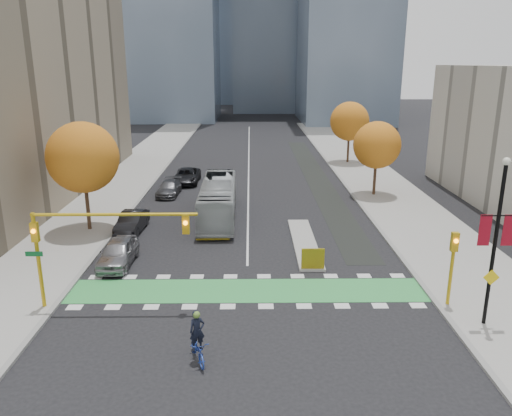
{
  "coord_description": "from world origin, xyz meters",
  "views": [
    {
      "loc": [
        0.21,
        -23.99,
        12.31
      ],
      "look_at": [
        0.57,
        7.71,
        3.0
      ],
      "focal_mm": 35.0,
      "sensor_mm": 36.0,
      "label": 1
    }
  ],
  "objects_px": {
    "banner_lamppost": "(496,236)",
    "parked_car_d": "(187,176)",
    "tree_west": "(83,158)",
    "traffic_signal_west": "(87,235)",
    "tree_east_far": "(350,121)",
    "bus": "(218,200)",
    "cyclist": "(198,344)",
    "parked_car_c": "(169,188)",
    "parked_car_a": "(118,252)",
    "parked_car_b": "(132,222)",
    "traffic_signal_east": "(453,258)",
    "tree_east_near": "(377,145)",
    "hazard_board": "(313,259)"
  },
  "relations": [
    {
      "from": "tree_west",
      "to": "parked_car_c",
      "type": "xyz_separation_m",
      "value": [
        4.4,
        10.43,
        -4.93
      ]
    },
    {
      "from": "tree_west",
      "to": "tree_east_near",
      "type": "bearing_deg",
      "value": 22.62
    },
    {
      "from": "traffic_signal_west",
      "to": "parked_car_a",
      "type": "bearing_deg",
      "value": 91.92
    },
    {
      "from": "hazard_board",
      "to": "bus",
      "type": "relative_size",
      "value": 0.12
    },
    {
      "from": "bus",
      "to": "parked_car_d",
      "type": "height_order",
      "value": "bus"
    },
    {
      "from": "hazard_board",
      "to": "banner_lamppost",
      "type": "xyz_separation_m",
      "value": [
        7.5,
        -6.7,
        3.81
      ]
    },
    {
      "from": "hazard_board",
      "to": "bus",
      "type": "xyz_separation_m",
      "value": [
        -6.41,
        10.71,
        0.8
      ]
    },
    {
      "from": "tree_east_far",
      "to": "parked_car_a",
      "type": "distance_m",
      "value": 38.88
    },
    {
      "from": "parked_car_d",
      "to": "banner_lamppost",
      "type": "bearing_deg",
      "value": -58.27
    },
    {
      "from": "parked_car_a",
      "to": "parked_car_c",
      "type": "height_order",
      "value": "parked_car_a"
    },
    {
      "from": "tree_east_far",
      "to": "banner_lamppost",
      "type": "bearing_deg",
      "value": -91.41
    },
    {
      "from": "cyclist",
      "to": "parked_car_c",
      "type": "height_order",
      "value": "cyclist"
    },
    {
      "from": "tree_west",
      "to": "bus",
      "type": "relative_size",
      "value": 0.72
    },
    {
      "from": "traffic_signal_west",
      "to": "cyclist",
      "type": "bearing_deg",
      "value": -39.15
    },
    {
      "from": "parked_car_c",
      "to": "cyclist",
      "type": "bearing_deg",
      "value": -76.13
    },
    {
      "from": "tree_east_far",
      "to": "parked_car_b",
      "type": "bearing_deg",
      "value": -128.92
    },
    {
      "from": "tree_east_near",
      "to": "traffic_signal_east",
      "type": "distance_m",
      "value": 22.66
    },
    {
      "from": "traffic_signal_west",
      "to": "cyclist",
      "type": "relative_size",
      "value": 3.66
    },
    {
      "from": "tree_west",
      "to": "traffic_signal_east",
      "type": "xyz_separation_m",
      "value": [
        22.5,
        -12.51,
        -2.88
      ]
    },
    {
      "from": "tree_east_far",
      "to": "parked_car_b",
      "type": "relative_size",
      "value": 1.66
    },
    {
      "from": "cyclist",
      "to": "parked_car_c",
      "type": "relative_size",
      "value": 0.49
    },
    {
      "from": "cyclist",
      "to": "parked_car_b",
      "type": "bearing_deg",
      "value": 91.08
    },
    {
      "from": "tree_west",
      "to": "traffic_signal_west",
      "type": "xyz_separation_m",
      "value": [
        4.07,
        -12.51,
        -1.58
      ]
    },
    {
      "from": "tree_east_far",
      "to": "hazard_board",
      "type": "bearing_deg",
      "value": -104.12
    },
    {
      "from": "bus",
      "to": "parked_car_d",
      "type": "xyz_separation_m",
      "value": [
        -4.09,
        12.52,
        -0.84
      ]
    },
    {
      "from": "tree_east_near",
      "to": "parked_car_c",
      "type": "bearing_deg",
      "value": 178.74
    },
    {
      "from": "hazard_board",
      "to": "parked_car_a",
      "type": "xyz_separation_m",
      "value": [
        -12.13,
        1.14,
        0.01
      ]
    },
    {
      "from": "cyclist",
      "to": "parked_car_c",
      "type": "xyz_separation_m",
      "value": [
        -5.55,
        27.72,
        -0.09
      ]
    },
    {
      "from": "banner_lamppost",
      "to": "parked_car_b",
      "type": "height_order",
      "value": "banner_lamppost"
    },
    {
      "from": "traffic_signal_east",
      "to": "parked_car_a",
      "type": "xyz_separation_m",
      "value": [
        -18.63,
        5.85,
        -1.92
      ]
    },
    {
      "from": "parked_car_c",
      "to": "parked_car_d",
      "type": "distance_m",
      "value": 5.12
    },
    {
      "from": "tree_east_near",
      "to": "parked_car_d",
      "type": "xyz_separation_m",
      "value": [
        -18.5,
        5.43,
        -4.11
      ]
    },
    {
      "from": "hazard_board",
      "to": "tree_east_near",
      "type": "distance_m",
      "value": 19.93
    },
    {
      "from": "banner_lamppost",
      "to": "tree_east_far",
      "type": "bearing_deg",
      "value": 88.59
    },
    {
      "from": "parked_car_b",
      "to": "bus",
      "type": "bearing_deg",
      "value": 29.93
    },
    {
      "from": "tree_east_far",
      "to": "tree_west",
      "type": "bearing_deg",
      "value": -133.3
    },
    {
      "from": "parked_car_c",
      "to": "parked_car_d",
      "type": "xyz_separation_m",
      "value": [
        1.1,
        5.0,
        0.07
      ]
    },
    {
      "from": "traffic_signal_west",
      "to": "bus",
      "type": "bearing_deg",
      "value": 70.29
    },
    {
      "from": "tree_east_far",
      "to": "banner_lamppost",
      "type": "height_order",
      "value": "banner_lamppost"
    },
    {
      "from": "hazard_board",
      "to": "tree_east_far",
      "type": "height_order",
      "value": "tree_east_far"
    },
    {
      "from": "cyclist",
      "to": "banner_lamppost",
      "type": "bearing_deg",
      "value": -8.68
    },
    {
      "from": "tree_east_near",
      "to": "banner_lamppost",
      "type": "distance_m",
      "value": 24.51
    },
    {
      "from": "cyclist",
      "to": "parked_car_a",
      "type": "distance_m",
      "value": 12.24
    },
    {
      "from": "tree_east_near",
      "to": "cyclist",
      "type": "relative_size",
      "value": 3.03
    },
    {
      "from": "hazard_board",
      "to": "tree_east_near",
      "type": "height_order",
      "value": "tree_east_near"
    },
    {
      "from": "traffic_signal_east",
      "to": "parked_car_b",
      "type": "height_order",
      "value": "traffic_signal_east"
    },
    {
      "from": "banner_lamppost",
      "to": "parked_car_d",
      "type": "xyz_separation_m",
      "value": [
        -18.0,
        29.93,
        -3.85
      ]
    },
    {
      "from": "tree_west",
      "to": "bus",
      "type": "height_order",
      "value": "tree_west"
    },
    {
      "from": "parked_car_a",
      "to": "parked_car_b",
      "type": "xyz_separation_m",
      "value": [
        -0.59,
        6.38,
        -0.06
      ]
    },
    {
      "from": "banner_lamppost",
      "to": "parked_car_c",
      "type": "bearing_deg",
      "value": 127.46
    }
  ]
}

